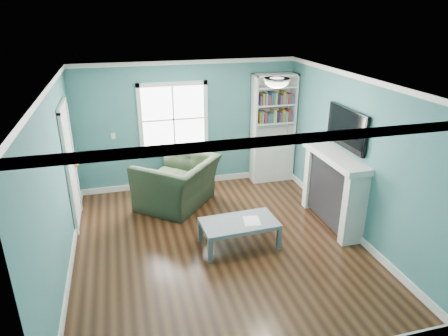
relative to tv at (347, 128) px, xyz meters
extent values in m
plane|color=black|center=(-2.20, -0.20, -1.72)|extent=(5.00, 5.00, 0.00)
plane|color=#3D777C|center=(-2.20, 2.30, -0.43)|extent=(4.50, 0.00, 4.50)
plane|color=#3D777C|center=(-2.20, -2.70, -0.43)|extent=(4.50, 0.00, 4.50)
plane|color=#3D777C|center=(-4.45, -0.20, -0.43)|extent=(0.00, 5.00, 5.00)
plane|color=#3D777C|center=(0.05, -0.20, -0.43)|extent=(0.00, 5.00, 5.00)
plane|color=white|center=(-2.20, -0.20, 0.88)|extent=(5.00, 5.00, 0.00)
cube|color=white|center=(-2.20, 2.28, -1.66)|extent=(4.50, 0.03, 0.12)
cube|color=white|center=(-4.44, -0.20, -1.66)|extent=(0.03, 5.00, 0.12)
cube|color=white|center=(0.03, -0.20, -1.66)|extent=(0.03, 5.00, 0.12)
cube|color=white|center=(-2.20, 2.28, 0.84)|extent=(4.50, 0.04, 0.08)
cube|color=white|center=(-2.20, -2.68, 0.84)|extent=(4.50, 0.04, 0.08)
cube|color=white|center=(-4.43, -0.20, 0.84)|extent=(0.04, 5.00, 0.08)
cube|color=white|center=(0.03, -0.20, 0.84)|extent=(0.04, 5.00, 0.08)
cube|color=white|center=(-2.50, 2.29, -0.27)|extent=(1.24, 0.01, 1.34)
cube|color=white|center=(-3.16, 2.28, -0.27)|extent=(0.08, 0.06, 1.50)
cube|color=white|center=(-1.84, 2.28, -0.27)|extent=(0.08, 0.06, 1.50)
cube|color=white|center=(-2.50, 2.28, -0.98)|extent=(1.40, 0.06, 0.08)
cube|color=white|center=(-2.50, 2.28, 0.44)|extent=(1.40, 0.06, 0.08)
cube|color=white|center=(-2.50, 2.28, -0.27)|extent=(1.24, 0.03, 0.03)
cube|color=white|center=(-2.50, 2.28, -0.27)|extent=(0.03, 0.03, 1.34)
cube|color=silver|center=(-0.43, 2.10, -1.27)|extent=(0.90, 0.35, 0.90)
cube|color=silver|center=(-0.86, 2.10, -0.12)|extent=(0.04, 0.35, 1.40)
cube|color=silver|center=(0.00, 2.10, -0.12)|extent=(0.04, 0.35, 1.40)
cube|color=silver|center=(-0.43, 2.26, -0.12)|extent=(0.90, 0.02, 1.40)
cube|color=silver|center=(-0.43, 2.10, 0.55)|extent=(0.90, 0.35, 0.04)
cube|color=silver|center=(-0.43, 2.10, -0.80)|extent=(0.84, 0.33, 0.03)
cube|color=silver|center=(-0.43, 2.10, -0.42)|extent=(0.84, 0.33, 0.03)
cube|color=silver|center=(-0.43, 2.10, -0.04)|extent=(0.84, 0.33, 0.03)
cube|color=silver|center=(-0.43, 2.10, 0.32)|extent=(0.84, 0.33, 0.03)
cube|color=olive|center=(-0.43, 2.08, -0.30)|extent=(0.70, 0.25, 0.22)
cube|color=teal|center=(-0.43, 2.08, 0.08)|extent=(0.70, 0.25, 0.22)
cylinder|color=beige|center=(-0.43, 2.05, 0.46)|extent=(0.26, 0.06, 0.26)
cube|color=black|center=(-0.11, 0.00, -1.12)|extent=(0.30, 1.20, 1.10)
cube|color=black|center=(-0.13, 0.00, -1.32)|extent=(0.22, 0.65, 0.70)
cube|color=silver|center=(-0.13, -0.67, -1.12)|extent=(0.36, 0.16, 1.20)
cube|color=silver|center=(-0.13, 0.67, -1.12)|extent=(0.36, 0.16, 1.20)
cube|color=silver|center=(-0.15, 0.00, -0.47)|extent=(0.44, 1.58, 0.10)
cube|color=black|center=(0.00, 0.00, 0.00)|extent=(0.06, 1.10, 0.65)
cube|color=silver|center=(-4.43, 1.20, -0.70)|extent=(0.04, 0.80, 2.05)
cube|color=white|center=(-4.42, 0.75, -0.70)|extent=(0.05, 0.08, 2.13)
cube|color=white|center=(-4.42, 1.65, -0.70)|extent=(0.05, 0.08, 2.13)
cube|color=white|center=(-4.42, 1.20, 0.36)|extent=(0.05, 0.98, 0.08)
sphere|color=#BF8C3F|center=(-4.37, 1.50, -0.77)|extent=(0.07, 0.07, 0.07)
ellipsoid|color=white|center=(-1.30, -0.10, 0.82)|extent=(0.34, 0.34, 0.15)
cylinder|color=white|center=(-1.30, -0.10, 0.86)|extent=(0.38, 0.38, 0.03)
cube|color=white|center=(-3.70, 2.28, -0.52)|extent=(0.08, 0.01, 0.12)
imported|color=black|center=(-2.60, 1.40, -1.11)|extent=(1.60, 1.66, 1.22)
cube|color=#535D63|center=(-2.43, -0.60, -1.54)|extent=(0.07, 0.07, 0.37)
cube|color=#535D63|center=(-1.31, -0.55, -1.54)|extent=(0.07, 0.07, 0.37)
cube|color=#535D63|center=(-2.46, -0.02, -1.54)|extent=(0.07, 0.07, 0.37)
cube|color=#535D63|center=(-1.34, 0.04, -1.54)|extent=(0.07, 0.07, 0.37)
cube|color=#505E67|center=(-1.89, -0.28, -1.33)|extent=(1.22, 0.70, 0.06)
cube|color=white|center=(-1.69, -0.31, -1.29)|extent=(0.30, 0.35, 0.00)
camera|label=1|loc=(-3.53, -5.50, 1.83)|focal=32.00mm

